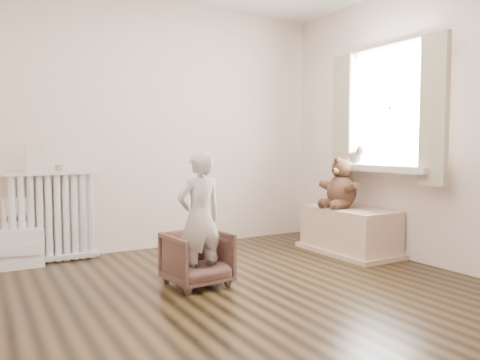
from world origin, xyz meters
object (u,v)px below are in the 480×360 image
plush_cat (355,154)px  radiator (53,221)px  toy_bench (349,233)px  toy_vanity (19,236)px  teddy_bear (342,187)px  armchair (197,259)px  child (200,218)px

plush_cat → radiator: bearing=158.0°
toy_bench → plush_cat: bearing=30.4°
toy_vanity → radiator: bearing=5.7°
radiator → plush_cat: plush_cat is taller
toy_vanity → toy_bench: bearing=-19.4°
teddy_bear → plush_cat: plush_cat is taller
armchair → teddy_bear: size_ratio=0.91×
radiator → armchair: (0.86, -1.35, -0.18)m
toy_bench → plush_cat: 0.82m
child → toy_bench: child is taller
armchair → teddy_bear: (1.78, 0.35, 0.46)m
radiator → toy_bench: size_ratio=0.88×
radiator → child: (0.86, -1.40, 0.14)m
armchair → child: 0.33m
child → teddy_bear: 1.83m
toy_bench → teddy_bear: size_ratio=1.90×
armchair → teddy_bear: bearing=5.6°
radiator → child: size_ratio=0.83×
toy_bench → teddy_bear: 0.48m
toy_bench → plush_cat: size_ratio=4.34×
teddy_bear → plush_cat: bearing=-9.0°
radiator → toy_vanity: bearing=-174.3°
radiator → teddy_bear: size_ratio=1.67×
plush_cat → teddy_bear: bearing=176.4°
child → teddy_bear: child is taller
toy_vanity → teddy_bear: (2.94, -0.96, 0.40)m
radiator → armchair: radiator is taller
radiator → teddy_bear: teddy_bear is taller
teddy_bear → child: bearing=-175.2°
plush_cat → toy_bench: bearing=-152.1°
toy_vanity → toy_bench: (2.98, -1.05, -0.08)m
toy_bench → child: bearing=-170.1°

